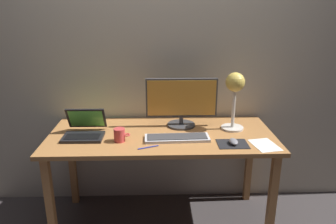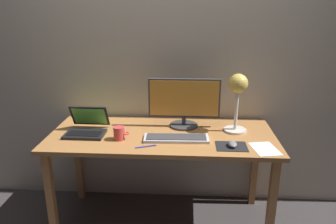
{
  "view_description": "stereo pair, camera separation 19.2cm",
  "coord_description": "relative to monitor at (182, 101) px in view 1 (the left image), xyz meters",
  "views": [
    {
      "loc": [
        -0.02,
        -2.14,
        1.61
      ],
      "look_at": [
        0.05,
        -0.05,
        0.92
      ],
      "focal_mm": 34.52,
      "sensor_mm": 36.0,
      "label": 1
    },
    {
      "loc": [
        0.17,
        -2.14,
        1.61
      ],
      "look_at": [
        0.05,
        -0.05,
        0.92
      ],
      "focal_mm": 34.52,
      "sensor_mm": 36.0,
      "label": 2
    }
  ],
  "objects": [
    {
      "name": "desk",
      "position": [
        -0.15,
        -0.16,
        -0.28
      ],
      "size": [
        1.6,
        0.7,
        0.74
      ],
      "color": "#A8703D",
      "rests_on": "ground"
    },
    {
      "name": "monitor",
      "position": [
        0.0,
        0.0,
        0.0
      ],
      "size": [
        0.53,
        0.21,
        0.37
      ],
      "color": "#38383A",
      "rests_on": "desk"
    },
    {
      "name": "keyboard_main",
      "position": [
        -0.05,
        -0.27,
        -0.18
      ],
      "size": [
        0.44,
        0.16,
        0.03
      ],
      "color": "silver",
      "rests_on": "desk"
    },
    {
      "name": "back_wall",
      "position": [
        -0.15,
        0.24,
        0.36
      ],
      "size": [
        4.8,
        0.06,
        2.6
      ],
      "primitive_type": "cube",
      "color": "#B2A893",
      "rests_on": "ground"
    },
    {
      "name": "paper_sheet_near_mouse",
      "position": [
        0.52,
        -0.38,
        -0.2
      ],
      "size": [
        0.18,
        0.23,
        0.0
      ],
      "primitive_type": "cube",
      "rotation": [
        0.0,
        0.0,
        0.19
      ],
      "color": "white",
      "rests_on": "desk"
    },
    {
      "name": "desk_lamp",
      "position": [
        0.38,
        -0.07,
        0.1
      ],
      "size": [
        0.16,
        0.16,
        0.42
      ],
      "color": "beige",
      "rests_on": "desk"
    },
    {
      "name": "mouse",
      "position": [
        0.32,
        -0.36,
        -0.18
      ],
      "size": [
        0.06,
        0.1,
        0.03
      ],
      "primitive_type": "ellipsoid",
      "color": "slate",
      "rests_on": "mousepad"
    },
    {
      "name": "coffee_mug",
      "position": [
        -0.43,
        -0.28,
        -0.15
      ],
      "size": [
        0.11,
        0.08,
        0.09
      ],
      "color": "#CC3F3F",
      "rests_on": "desk"
    },
    {
      "name": "ground_plane",
      "position": [
        -0.15,
        -0.16,
        -0.94
      ],
      "size": [
        4.8,
        4.8,
        0.0
      ],
      "primitive_type": "plane",
      "color": "#383333",
      "rests_on": "ground"
    },
    {
      "name": "laptop",
      "position": [
        -0.69,
        -0.16,
        -0.14
      ],
      "size": [
        0.28,
        0.28,
        0.19
      ],
      "color": "black",
      "rests_on": "desk"
    },
    {
      "name": "pen",
      "position": [
        -0.24,
        -0.4,
        -0.19
      ],
      "size": [
        0.13,
        0.06,
        0.01
      ],
      "primitive_type": "cylinder",
      "rotation": [
        0.0,
        1.57,
        0.38
      ],
      "color": "#2633A5",
      "rests_on": "desk"
    },
    {
      "name": "mousepad",
      "position": [
        0.32,
        -0.35,
        -0.19
      ],
      "size": [
        0.2,
        0.16,
        0.0
      ],
      "primitive_type": "cube",
      "color": "black",
      "rests_on": "desk"
    }
  ]
}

